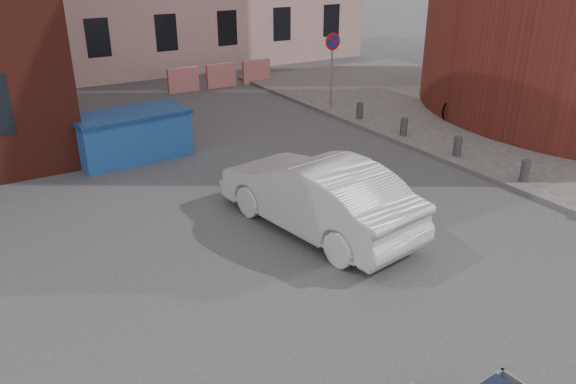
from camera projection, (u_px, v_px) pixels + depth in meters
ground at (362, 274)px, 10.21m from camera, size 120.00×120.00×0.00m
sidewalk at (530, 130)px, 18.08m from camera, size 9.00×24.00×0.12m
no_parking_sign at (332, 55)px, 19.70m from camera, size 0.60×0.09×2.65m
bollards at (458, 146)px, 15.57m from camera, size 0.22×9.02×0.55m
barriers at (221, 75)px, 23.77m from camera, size 4.70×0.18×1.00m
dumpster at (131, 135)px, 15.64m from camera, size 3.28×1.91×1.32m
silver_car at (316, 194)px, 11.57m from camera, size 2.39×4.96×1.57m
bicycle at (455, 102)px, 19.25m from camera, size 1.92×1.15×0.95m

